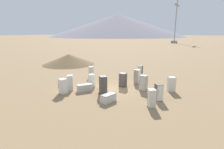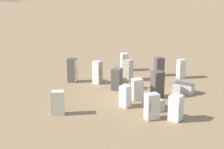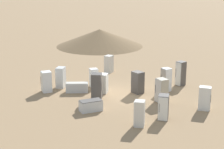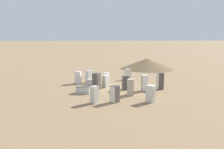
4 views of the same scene
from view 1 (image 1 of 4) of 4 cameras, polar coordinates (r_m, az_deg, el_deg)
The scene contains 19 objects.
ground_plane at distance 19.90m, azimuth 0.99°, elevation -4.62°, with size 1000.00×1000.00×0.00m, color #937551.
mountain_ridge_0 at distance 296.74m, azimuth 1.69°, elevation 15.71°, with size 216.61×216.61×36.10m.
dirt_mound at distance 36.20m, azimuth -13.92°, elevation 4.85°, with size 10.34×10.34×2.03m.
power_pylon_2 at distance 116.14m, azimuth 19.92°, elevation 13.74°, with size 9.44×3.24×26.98m.
discarded_fridge_0 at distance 19.22m, azimuth -8.85°, elevation -4.28°, with size 1.67×1.40×0.74m.
discarded_fridge_1 at distance 15.27m, azimuth 12.80°, elevation -7.55°, with size 0.82×0.82×1.57m.
discarded_fridge_2 at distance 20.69m, azimuth -6.61°, elevation -1.89°, with size 0.77×0.74×1.46m.
discarded_fridge_3 at distance 20.44m, azimuth 3.59°, elevation -1.77°, with size 0.70×0.78×1.63m.
discarded_fridge_4 at distance 19.44m, azimuth 10.20°, elevation -2.68°, with size 0.75×0.84×1.68m.
discarded_fridge_5 at distance 16.94m, azimuth 15.00°, elevation -5.59°, with size 0.95×0.93×1.56m.
discarded_fridge_6 at distance 21.78m, azimuth 8.17°, elevation -0.73°, with size 0.70×0.67×1.78m.
discarded_fridge_7 at distance 18.83m, azimuth -15.76°, elevation -3.70°, with size 0.87×0.85×1.57m.
discarded_fridge_8 at distance 19.50m, azimuth -3.13°, elevation -2.78°, with size 0.92×0.90×1.46m.
discarded_fridge_9 at distance 24.98m, azimuth -6.83°, elevation 0.85°, with size 0.96×0.86×1.53m.
discarded_fridge_10 at distance 16.11m, azimuth -1.18°, elevation -7.68°, with size 1.56×1.02×0.73m.
discarded_fridge_11 at distance 18.02m, azimuth -2.93°, elevation -3.45°, with size 1.03×1.03×1.88m.
discarded_fridge_12 at distance 19.90m, azimuth 18.85°, elevation -3.00°, with size 0.89×0.93×1.57m.
discarded_fridge_13 at distance 23.70m, azimuth 9.14°, elevation 0.57°, with size 0.74×0.62×1.92m.
discarded_fridge_14 at distance 19.97m, azimuth -13.52°, elevation -2.52°, with size 0.99×0.98×1.61m.
Camera 1 is at (-16.45, -9.35, 6.16)m, focal length 28.00 mm.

